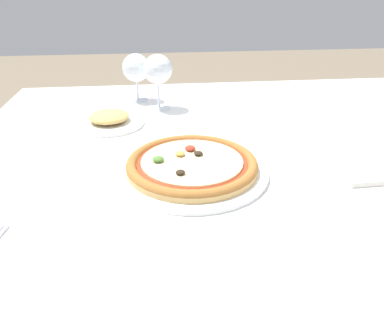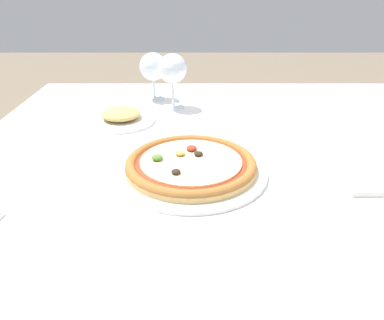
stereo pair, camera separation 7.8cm
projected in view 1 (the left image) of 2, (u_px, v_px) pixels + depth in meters
name	position (u px, v px, depth m)	size (l,w,h in m)	color
dining_table	(261.00, 166.00, 0.97)	(1.49, 1.15, 0.71)	brown
pizza_plate	(192.00, 166.00, 0.79)	(0.32, 0.32, 0.04)	white
wine_glass_far_left	(136.00, 68.00, 1.20)	(0.09, 0.09, 0.15)	silver
wine_glass_far_right	(158.00, 70.00, 1.12)	(0.09, 0.09, 0.17)	silver
side_plate	(109.00, 120.00, 1.04)	(0.19, 0.19, 0.04)	white
napkin_folded	(372.00, 170.00, 0.79)	(0.15, 0.11, 0.01)	silver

